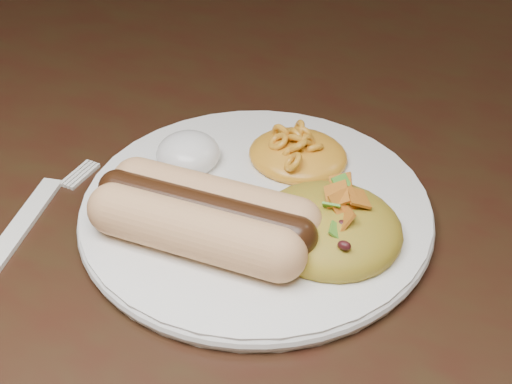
% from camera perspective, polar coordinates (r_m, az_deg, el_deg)
% --- Properties ---
extents(table, '(1.60, 0.90, 0.75)m').
position_cam_1_polar(table, '(0.63, 2.95, -5.35)').
color(table, black).
rests_on(table, floor).
extents(plate, '(0.34, 0.34, 0.01)m').
position_cam_1_polar(plate, '(0.52, 0.00, -1.44)').
color(plate, white).
rests_on(plate, table).
extents(hotdog, '(0.13, 0.08, 0.04)m').
position_cam_1_polar(hotdog, '(0.48, -4.19, -1.85)').
color(hotdog, '#DDAD68').
rests_on(hotdog, plate).
extents(mac_and_cheese, '(0.08, 0.07, 0.03)m').
position_cam_1_polar(mac_and_cheese, '(0.55, 3.41, 3.88)').
color(mac_and_cheese, yellow).
rests_on(mac_and_cheese, plate).
extents(sour_cream, '(0.06, 0.06, 0.03)m').
position_cam_1_polar(sour_cream, '(0.55, -5.48, 3.68)').
color(sour_cream, white).
rests_on(sour_cream, plate).
extents(taco_salad, '(0.10, 0.10, 0.04)m').
position_cam_1_polar(taco_salad, '(0.48, 5.97, -2.01)').
color(taco_salad, '#D5630D').
rests_on(taco_salad, plate).
extents(fork, '(0.05, 0.13, 0.00)m').
position_cam_1_polar(fork, '(0.54, -18.10, -2.29)').
color(fork, silver).
rests_on(fork, table).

